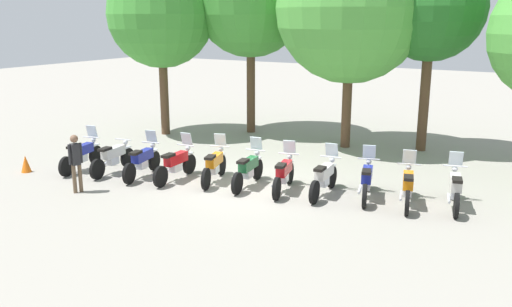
% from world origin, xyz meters
% --- Properties ---
extents(ground_plane, '(80.00, 80.00, 0.00)m').
position_xyz_m(ground_plane, '(0.00, 0.00, 0.00)').
color(ground_plane, gray).
extents(motorcycle_0, '(0.70, 2.16, 1.37)m').
position_xyz_m(motorcycle_0, '(-5.60, -1.16, 0.52)').
color(motorcycle_0, black).
rests_on(motorcycle_0, ground_plane).
extents(motorcycle_1, '(0.62, 2.18, 0.99)m').
position_xyz_m(motorcycle_1, '(-4.48, -0.89, 0.50)').
color(motorcycle_1, black).
rests_on(motorcycle_1, ground_plane).
extents(motorcycle_2, '(0.72, 2.16, 1.37)m').
position_xyz_m(motorcycle_2, '(-3.36, -0.75, 0.52)').
color(motorcycle_2, black).
rests_on(motorcycle_2, ground_plane).
extents(motorcycle_3, '(0.62, 2.19, 1.37)m').
position_xyz_m(motorcycle_3, '(-2.24, -0.50, 0.52)').
color(motorcycle_3, black).
rests_on(motorcycle_3, ground_plane).
extents(motorcycle_4, '(0.84, 2.12, 1.37)m').
position_xyz_m(motorcycle_4, '(-1.13, -0.05, 0.52)').
color(motorcycle_4, black).
rests_on(motorcycle_4, ground_plane).
extents(motorcycle_5, '(0.62, 2.18, 1.37)m').
position_xyz_m(motorcycle_5, '(-0.01, 0.07, 0.52)').
color(motorcycle_5, black).
rests_on(motorcycle_5, ground_plane).
extents(motorcycle_6, '(0.75, 2.15, 1.37)m').
position_xyz_m(motorcycle_6, '(1.11, 0.19, 0.52)').
color(motorcycle_6, black).
rests_on(motorcycle_6, ground_plane).
extents(motorcycle_7, '(0.62, 2.19, 1.37)m').
position_xyz_m(motorcycle_7, '(2.23, 0.46, 0.52)').
color(motorcycle_7, black).
rests_on(motorcycle_7, ground_plane).
extents(motorcycle_8, '(0.81, 2.13, 1.37)m').
position_xyz_m(motorcycle_8, '(3.34, 0.81, 0.52)').
color(motorcycle_8, black).
rests_on(motorcycle_8, ground_plane).
extents(motorcycle_9, '(0.79, 2.14, 1.37)m').
position_xyz_m(motorcycle_9, '(4.46, 0.83, 0.52)').
color(motorcycle_9, black).
rests_on(motorcycle_9, ground_plane).
extents(motorcycle_10, '(0.76, 2.15, 1.37)m').
position_xyz_m(motorcycle_10, '(5.58, 1.26, 0.52)').
color(motorcycle_10, black).
rests_on(motorcycle_10, ground_plane).
extents(person_0, '(0.28, 0.40, 1.67)m').
position_xyz_m(person_0, '(-3.89, -2.88, 0.98)').
color(person_0, brown).
rests_on(person_0, ground_plane).
extents(tree_0, '(4.33, 4.33, 7.12)m').
position_xyz_m(tree_0, '(-6.86, 4.56, 4.94)').
color(tree_0, brown).
rests_on(tree_0, ground_plane).
extents(tree_1, '(4.71, 4.71, 7.90)m').
position_xyz_m(tree_1, '(-3.92, 6.75, 5.53)').
color(tree_1, brown).
rests_on(tree_1, ground_plane).
extents(tree_2, '(5.45, 5.45, 7.89)m').
position_xyz_m(tree_2, '(0.63, 6.20, 5.15)').
color(tree_2, brown).
rests_on(tree_2, ground_plane).
extents(tree_3, '(3.84, 3.84, 7.12)m').
position_xyz_m(tree_3, '(3.27, 7.13, 5.17)').
color(tree_3, brown).
rests_on(tree_3, ground_plane).
extents(traffic_cone, '(0.32, 0.32, 0.55)m').
position_xyz_m(traffic_cone, '(-6.95, -2.28, 0.28)').
color(traffic_cone, orange).
rests_on(traffic_cone, ground_plane).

